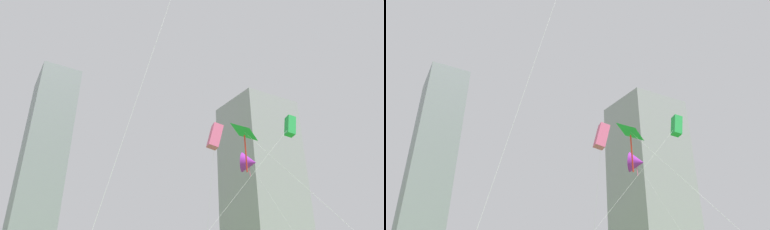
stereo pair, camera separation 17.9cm
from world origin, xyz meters
The scene contains 6 objects.
kite_flying_0 centered at (3.35, 12.41, 10.44)m, with size 5.66×8.65×11.15m.
kite_flying_2 centered at (3.68, 19.91, 13.24)m, with size 1.51×3.49×14.50m.
kite_flying_3 centered at (8.05, 14.20, 12.37)m, with size 11.85×3.73×13.29m.
kite_flying_5 centered at (15.35, 38.41, 17.10)m, with size 6.39×11.28×18.76m.
distant_highrise_0 centered at (54.28, 112.81, 33.68)m, with size 25.70×23.72×67.35m, color #939399.
distant_highrise_1 centered at (-30.10, 128.49, 38.78)m, with size 14.94×23.47×77.56m, color gray.
Camera 2 is at (-5.58, -7.83, 1.83)m, focal length 31.67 mm.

